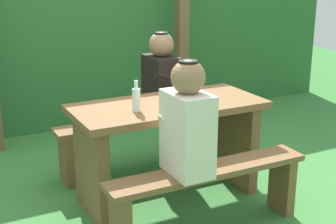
# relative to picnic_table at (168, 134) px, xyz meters

# --- Properties ---
(ground_plane) EXTENTS (12.00, 12.00, 0.00)m
(ground_plane) POSITION_rel_picnic_table_xyz_m (0.00, 0.00, -0.51)
(ground_plane) COLOR #3D7E3B
(hedge_backdrop) EXTENTS (6.40, 0.95, 1.79)m
(hedge_backdrop) POSITION_rel_picnic_table_xyz_m (0.00, 2.39, 0.39)
(hedge_backdrop) COLOR #2E6630
(hedge_backdrop) RESTS_ON ground_plane
(pergola_post_right) EXTENTS (0.12, 0.12, 2.02)m
(pergola_post_right) POSITION_rel_picnic_table_xyz_m (1.01, 1.62, 0.50)
(pergola_post_right) COLOR brown
(pergola_post_right) RESTS_ON ground_plane
(picnic_table) EXTENTS (1.40, 0.64, 0.75)m
(picnic_table) POSITION_rel_picnic_table_xyz_m (0.00, 0.00, 0.00)
(picnic_table) COLOR brown
(picnic_table) RESTS_ON ground_plane
(bench_near) EXTENTS (1.40, 0.24, 0.46)m
(bench_near) POSITION_rel_picnic_table_xyz_m (0.00, -0.57, -0.18)
(bench_near) COLOR brown
(bench_near) RESTS_ON ground_plane
(bench_far) EXTENTS (1.40, 0.24, 0.46)m
(bench_far) POSITION_rel_picnic_table_xyz_m (0.00, 0.57, -0.18)
(bench_far) COLOR brown
(bench_far) RESTS_ON ground_plane
(person_white_shirt) EXTENTS (0.25, 0.35, 0.72)m
(person_white_shirt) POSITION_rel_picnic_table_xyz_m (-0.16, -0.57, 0.28)
(person_white_shirt) COLOR silver
(person_white_shirt) RESTS_ON bench_near
(person_black_coat) EXTENTS (0.25, 0.35, 0.72)m
(person_black_coat) POSITION_rel_picnic_table_xyz_m (0.23, 0.57, 0.28)
(person_black_coat) COLOR black
(person_black_coat) RESTS_ON bench_far
(drinking_glass) EXTENTS (0.07, 0.07, 0.08)m
(drinking_glass) POSITION_rel_picnic_table_xyz_m (-0.03, -0.06, 0.28)
(drinking_glass) COLOR silver
(drinking_glass) RESTS_ON picnic_table
(bottle_left) EXTENTS (0.06, 0.06, 0.22)m
(bottle_left) POSITION_rel_picnic_table_xyz_m (-0.28, -0.08, 0.33)
(bottle_left) COLOR silver
(bottle_left) RESTS_ON picnic_table
(cell_phone) EXTENTS (0.09, 0.15, 0.01)m
(cell_phone) POSITION_rel_picnic_table_xyz_m (0.09, 0.10, 0.25)
(cell_phone) COLOR black
(cell_phone) RESTS_ON picnic_table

